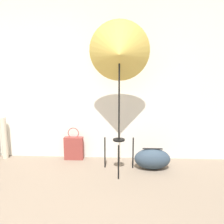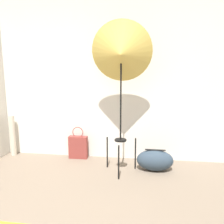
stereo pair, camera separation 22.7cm
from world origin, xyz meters
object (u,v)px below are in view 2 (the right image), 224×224
object	(u,v)px
duffel_bag	(155,160)
tote_bag	(78,147)
paper_roll	(13,136)
photo_umbrella	(121,54)

from	to	relation	value
duffel_bag	tote_bag	bearing A→B (deg)	165.87
tote_bag	duffel_bag	distance (m)	1.25
duffel_bag	paper_roll	world-z (taller)	paper_roll
photo_umbrella	duffel_bag	bearing A→B (deg)	12.61
photo_umbrella	paper_roll	bearing A→B (deg)	167.69
photo_umbrella	tote_bag	bearing A→B (deg)	150.50
tote_bag	photo_umbrella	bearing A→B (deg)	-29.50
tote_bag	paper_roll	world-z (taller)	paper_roll
paper_roll	tote_bag	bearing A→B (deg)	0.34
photo_umbrella	tote_bag	world-z (taller)	photo_umbrella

